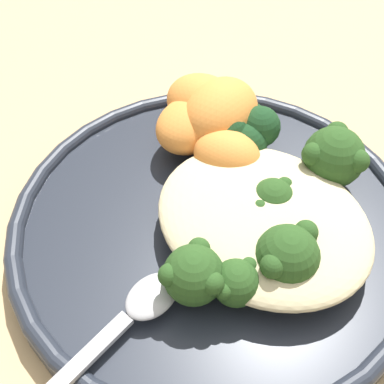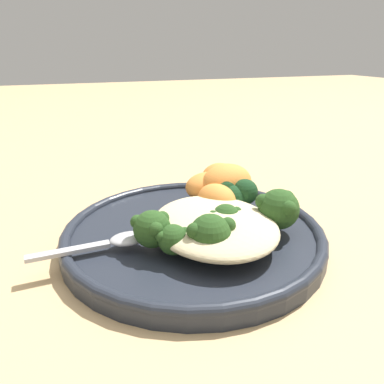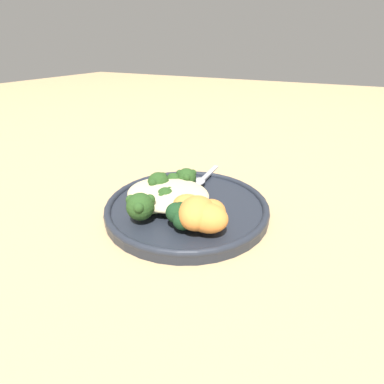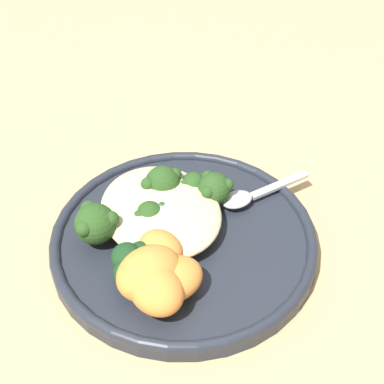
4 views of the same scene
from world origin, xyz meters
name	(u,v)px [view 1 (image 1 of 4)]	position (x,y,z in m)	size (l,w,h in m)	color
ground_plane	(240,238)	(0.00, 0.00, 0.00)	(4.00, 4.00, 0.00)	tan
plate	(214,226)	(0.01, 0.01, 0.01)	(0.28, 0.28, 0.02)	#232833
quinoa_mound	(262,221)	(-0.02, 0.00, 0.03)	(0.14, 0.12, 0.03)	beige
broccoli_stalk_0	(197,257)	(-0.01, 0.05, 0.04)	(0.09, 0.11, 0.04)	#9EBC66
broccoli_stalk_1	(228,260)	(-0.02, 0.04, 0.03)	(0.09, 0.07, 0.03)	#9EBC66
broccoli_stalk_2	(271,245)	(-0.03, 0.02, 0.04)	(0.11, 0.05, 0.04)	#9EBC66
broccoli_stalk_3	(257,200)	(0.00, -0.01, 0.04)	(0.08, 0.05, 0.03)	#9EBC66
broccoli_stalk_4	(315,163)	(-0.01, -0.06, 0.04)	(0.08, 0.11, 0.04)	#9EBC66
sweet_potato_chunk_0	(227,155)	(0.04, -0.03, 0.04)	(0.05, 0.04, 0.03)	orange
sweet_potato_chunk_1	(191,124)	(0.08, -0.03, 0.04)	(0.06, 0.05, 0.03)	orange
sweet_potato_chunk_2	(220,113)	(0.06, -0.05, 0.05)	(0.06, 0.05, 0.05)	orange
sweet_potato_chunk_3	(204,104)	(0.08, -0.05, 0.04)	(0.06, 0.05, 0.04)	orange
kale_tuft	(242,129)	(0.04, -0.05, 0.04)	(0.05, 0.05, 0.04)	#193D1E
spoon	(132,310)	(0.00, 0.10, 0.03)	(0.03, 0.11, 0.01)	#B7B7BC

